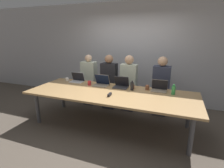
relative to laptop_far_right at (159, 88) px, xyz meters
name	(u,v)px	position (x,y,z in m)	size (l,w,h in m)	color
ground_plane	(111,125)	(-0.93, -0.45, -0.83)	(24.00, 24.00, 0.00)	brown
curtain_wall	(132,53)	(-0.93, 1.28, 0.57)	(12.00, 0.06, 2.80)	#ADADB2
conference_table	(111,95)	(-0.93, -0.45, -0.12)	(3.49, 1.29, 0.76)	tan
laptop_far_right	(159,88)	(0.00, 0.00, 0.00)	(0.32, 0.23, 0.24)	gray
person_far_right	(161,87)	(-0.01, 0.48, -0.13)	(0.40, 0.24, 1.44)	#2D2D38
cup_far_right	(147,87)	(-0.25, -0.01, -0.02)	(0.08, 0.08, 0.10)	brown
bottle_far_right	(173,90)	(0.29, -0.14, 0.02)	(0.07, 0.07, 0.21)	green
laptop_far_midleft	(102,82)	(-1.31, -0.07, 0.01)	(0.35, 0.27, 0.26)	gray
person_far_midleft	(109,83)	(-1.32, 0.43, -0.14)	(0.40, 0.24, 1.43)	#2D2D38
cup_far_midleft	(89,83)	(-1.60, -0.14, -0.02)	(0.08, 0.08, 0.10)	red
laptop_far_left	(77,79)	(-2.02, 0.02, 0.00)	(0.33, 0.24, 0.24)	silver
person_far_left	(89,81)	(-1.93, 0.48, -0.15)	(0.40, 0.24, 1.40)	#2D2D38
cup_far_left	(67,79)	(-2.31, -0.01, -0.03)	(0.09, 0.09, 0.09)	white
laptop_far_center	(121,84)	(-0.84, -0.05, 0.00)	(0.33, 0.25, 0.25)	#333338
person_far_center	(129,84)	(-0.80, 0.47, -0.13)	(0.40, 0.24, 1.43)	#2D2D38
cup_far_center	(133,87)	(-0.57, -0.04, -0.03)	(0.08, 0.08, 0.09)	brown
bottle_far_center	(132,86)	(-0.56, -0.15, 0.02)	(0.07, 0.07, 0.21)	black
stapler	(110,95)	(-0.87, -0.67, -0.04)	(0.05, 0.15, 0.05)	black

